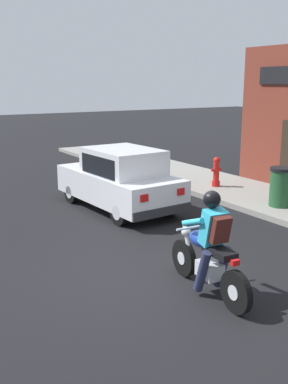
% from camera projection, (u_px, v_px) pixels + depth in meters
% --- Properties ---
extents(ground_plane, '(80.00, 80.00, 0.00)m').
position_uv_depth(ground_plane, '(148.00, 272.00, 7.67)').
color(ground_plane, black).
extents(sidewalk_curb, '(2.60, 22.00, 0.14)m').
position_uv_depth(sidewalk_curb, '(246.00, 193.00, 12.82)').
color(sidewalk_curb, gray).
rests_on(sidewalk_curb, ground).
extents(motorcycle_with_rider, '(0.61, 2.02, 1.62)m').
position_uv_depth(motorcycle_with_rider, '(209.00, 251.00, 6.75)').
color(motorcycle_with_rider, black).
rests_on(motorcycle_with_rider, ground).
extents(car_hatchback, '(1.84, 3.86, 1.57)m').
position_uv_depth(car_hatchback, '(120.00, 180.00, 11.31)').
color(car_hatchback, black).
rests_on(car_hatchback, ground).
extents(trash_bin, '(0.56, 0.56, 0.98)m').
position_uv_depth(trash_bin, '(280.00, 187.00, 11.12)').
color(trash_bin, '#23512D').
rests_on(trash_bin, sidewalk_curb).
extents(fire_hydrant, '(0.36, 0.24, 0.88)m').
position_uv_depth(fire_hydrant, '(216.00, 172.00, 13.29)').
color(fire_hydrant, red).
rests_on(fire_hydrant, sidewalk_curb).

